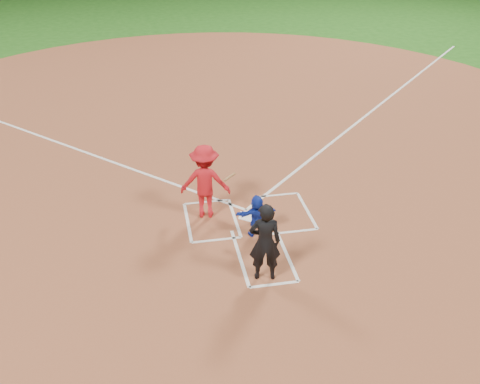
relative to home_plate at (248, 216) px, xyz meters
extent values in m
plane|color=#1E5715|center=(0.00, 0.00, -0.02)|extent=(120.00, 120.00, 0.00)
cylinder|color=brown|center=(0.00, 6.00, -0.01)|extent=(28.00, 28.00, 0.01)
cylinder|color=white|center=(0.00, 0.00, 0.00)|extent=(0.60, 0.60, 0.02)
imported|color=#1630B6|center=(0.03, -0.85, 0.54)|extent=(1.02, 0.35, 1.09)
imported|color=black|center=(-0.16, -2.51, 0.93)|extent=(0.75, 0.55, 1.88)
cube|color=white|center=(-0.98, 0.92, -0.01)|extent=(1.22, 0.08, 0.01)
cube|color=white|center=(-0.98, -0.92, -0.01)|extent=(1.22, 0.08, 0.01)
cube|color=white|center=(-0.37, 0.00, -0.01)|extent=(0.08, 1.83, 0.01)
cube|color=white|center=(-1.59, 0.00, -0.01)|extent=(0.08, 1.83, 0.01)
cube|color=white|center=(0.98, 0.92, -0.01)|extent=(1.22, 0.08, 0.01)
cube|color=white|center=(0.98, -0.92, -0.01)|extent=(1.22, 0.08, 0.01)
cube|color=white|center=(0.37, 0.00, -0.01)|extent=(0.08, 1.83, 0.01)
cube|color=white|center=(1.59, 0.00, -0.01)|extent=(0.08, 1.83, 0.01)
cube|color=white|center=(-0.55, -1.70, -0.01)|extent=(0.08, 2.20, 0.01)
cube|color=white|center=(0.55, -1.70, -0.01)|extent=(0.08, 2.20, 0.01)
cube|color=white|center=(0.00, -2.80, -0.01)|extent=(1.10, 0.08, 0.01)
cube|color=white|center=(7.07, 7.37, -0.01)|extent=(14.21, 14.21, 0.01)
cube|color=white|center=(-7.07, 7.37, -0.01)|extent=(14.21, 14.21, 0.01)
imported|color=red|center=(-1.07, 0.28, 0.98)|extent=(1.41, 0.99, 1.98)
cylinder|color=#A66F3D|center=(-0.47, 0.13, 1.13)|extent=(0.46, 0.77, 0.28)
camera|label=1|loc=(-2.40, -11.52, 7.53)|focal=40.00mm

